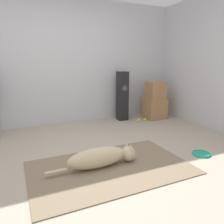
{
  "coord_description": "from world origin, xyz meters",
  "views": [
    {
      "loc": [
        -0.92,
        -2.48,
        1.3
      ],
      "look_at": [
        0.6,
        0.83,
        0.45
      ],
      "focal_mm": 35.0,
      "sensor_mm": 36.0,
      "label": 1
    }
  ],
  "objects_px": {
    "dog": "(102,157)",
    "frisbee": "(201,154)",
    "tennis_ball_by_boxes": "(139,120)",
    "tennis_ball_near_speaker": "(145,120)",
    "cardboard_box_lower": "(154,109)",
    "floor_speaker": "(122,96)",
    "cardboard_box_upper": "(156,90)"
  },
  "relations": [
    {
      "from": "dog",
      "to": "frisbee",
      "type": "bearing_deg",
      "value": -9.53
    },
    {
      "from": "frisbee",
      "to": "tennis_ball_by_boxes",
      "type": "height_order",
      "value": "tennis_ball_by_boxes"
    },
    {
      "from": "frisbee",
      "to": "tennis_ball_near_speaker",
      "type": "bearing_deg",
      "value": 81.97
    },
    {
      "from": "tennis_ball_near_speaker",
      "to": "tennis_ball_by_boxes",
      "type": "bearing_deg",
      "value": 172.32
    },
    {
      "from": "tennis_ball_by_boxes",
      "to": "tennis_ball_near_speaker",
      "type": "xyz_separation_m",
      "value": [
        0.16,
        -0.02,
        0.0
      ]
    },
    {
      "from": "cardboard_box_lower",
      "to": "tennis_ball_near_speaker",
      "type": "xyz_separation_m",
      "value": [
        -0.33,
        -0.13,
        -0.19
      ]
    },
    {
      "from": "floor_speaker",
      "to": "frisbee",
      "type": "bearing_deg",
      "value": -86.06
    },
    {
      "from": "cardboard_box_lower",
      "to": "tennis_ball_by_boxes",
      "type": "height_order",
      "value": "cardboard_box_lower"
    },
    {
      "from": "cardboard_box_upper",
      "to": "tennis_ball_by_boxes",
      "type": "xyz_separation_m",
      "value": [
        -0.48,
        -0.09,
        -0.62
      ]
    },
    {
      "from": "dog",
      "to": "tennis_ball_by_boxes",
      "type": "xyz_separation_m",
      "value": [
        1.53,
        1.64,
        -0.1
      ]
    },
    {
      "from": "floor_speaker",
      "to": "tennis_ball_by_boxes",
      "type": "bearing_deg",
      "value": -50.02
    },
    {
      "from": "frisbee",
      "to": "cardboard_box_lower",
      "type": "xyz_separation_m",
      "value": [
        0.59,
        1.98,
        0.22
      ]
    },
    {
      "from": "frisbee",
      "to": "tennis_ball_by_boxes",
      "type": "bearing_deg",
      "value": 86.86
    },
    {
      "from": "dog",
      "to": "cardboard_box_lower",
      "type": "height_order",
      "value": "cardboard_box_lower"
    },
    {
      "from": "frisbee",
      "to": "tennis_ball_near_speaker",
      "type": "distance_m",
      "value": 1.87
    },
    {
      "from": "dog",
      "to": "frisbee",
      "type": "xyz_separation_m",
      "value": [
        1.43,
        -0.24,
        -0.12
      ]
    },
    {
      "from": "cardboard_box_upper",
      "to": "tennis_ball_near_speaker",
      "type": "xyz_separation_m",
      "value": [
        -0.32,
        -0.11,
        -0.62
      ]
    },
    {
      "from": "floor_speaker",
      "to": "tennis_ball_by_boxes",
      "type": "height_order",
      "value": "floor_speaker"
    },
    {
      "from": "frisbee",
      "to": "cardboard_box_lower",
      "type": "height_order",
      "value": "cardboard_box_lower"
    },
    {
      "from": "dog",
      "to": "floor_speaker",
      "type": "relative_size",
      "value": 1.08
    },
    {
      "from": "dog",
      "to": "tennis_ball_near_speaker",
      "type": "xyz_separation_m",
      "value": [
        1.69,
        1.61,
        -0.1
      ]
    },
    {
      "from": "cardboard_box_lower",
      "to": "cardboard_box_upper",
      "type": "distance_m",
      "value": 0.43
    },
    {
      "from": "cardboard_box_upper",
      "to": "floor_speaker",
      "type": "bearing_deg",
      "value": 164.01
    },
    {
      "from": "frisbee",
      "to": "floor_speaker",
      "type": "relative_size",
      "value": 0.24
    },
    {
      "from": "tennis_ball_by_boxes",
      "to": "floor_speaker",
      "type": "bearing_deg",
      "value": 129.98
    },
    {
      "from": "frisbee",
      "to": "cardboard_box_lower",
      "type": "bearing_deg",
      "value": 73.36
    },
    {
      "from": "dog",
      "to": "cardboard_box_lower",
      "type": "bearing_deg",
      "value": 40.82
    },
    {
      "from": "frisbee",
      "to": "floor_speaker",
      "type": "bearing_deg",
      "value": 93.94
    },
    {
      "from": "dog",
      "to": "cardboard_box_upper",
      "type": "bearing_deg",
      "value": 40.62
    },
    {
      "from": "dog",
      "to": "cardboard_box_upper",
      "type": "distance_m",
      "value": 2.7
    },
    {
      "from": "dog",
      "to": "frisbee",
      "type": "height_order",
      "value": "dog"
    },
    {
      "from": "cardboard_box_upper",
      "to": "floor_speaker",
      "type": "relative_size",
      "value": 0.37
    }
  ]
}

